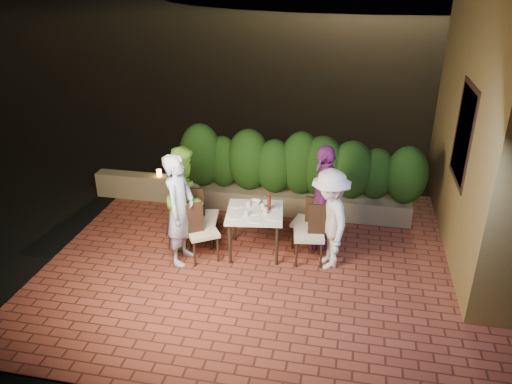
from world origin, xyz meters
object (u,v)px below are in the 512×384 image
(parapet_lamp, at_px, (159,173))
(chair_left_front, at_px, (202,231))
(diner_white, at_px, (329,219))
(diner_blue, at_px, (180,210))
(bowl, at_px, (255,202))
(chair_right_front, at_px, (309,233))
(chair_left_back, at_px, (204,216))
(diner_green, at_px, (185,196))
(beer_bottle, at_px, (269,201))
(diner_purple, at_px, (324,197))
(dining_table, at_px, (255,232))
(chair_right_back, at_px, (306,221))

(parapet_lamp, bearing_deg, chair_left_front, -52.60)
(diner_white, bearing_deg, diner_blue, -102.28)
(bowl, relative_size, chair_right_front, 0.18)
(chair_left_back, xyz_separation_m, diner_green, (-0.29, -0.04, 0.36))
(beer_bottle, xyz_separation_m, diner_green, (-1.42, 0.01, -0.05))
(chair_left_front, bearing_deg, diner_purple, -9.67)
(dining_table, distance_m, chair_left_front, 0.87)
(bowl, xyz_separation_m, chair_left_back, (-0.86, -0.14, -0.27))
(diner_white, bearing_deg, chair_left_front, -104.45)
(chair_left_back, xyz_separation_m, diner_white, (2.11, -0.30, 0.31))
(chair_left_back, distance_m, diner_purple, 2.04)
(chair_right_back, bearing_deg, chair_left_back, 20.11)
(dining_table, xyz_separation_m, chair_right_front, (0.89, -0.10, 0.13))
(chair_left_front, relative_size, parapet_lamp, 7.21)
(diner_blue, distance_m, parapet_lamp, 2.40)
(diner_white, bearing_deg, chair_right_front, -119.43)
(dining_table, bearing_deg, bowl, 100.31)
(diner_purple, bearing_deg, chair_left_front, -64.22)
(diner_blue, xyz_separation_m, diner_green, (-0.11, 0.59, -0.05))
(chair_left_back, height_order, diner_green, diner_green)
(bowl, xyz_separation_m, chair_left_front, (-0.73, -0.65, -0.27))
(bowl, bearing_deg, chair_right_front, -22.59)
(parapet_lamp, bearing_deg, chair_right_front, -28.13)
(chair_left_back, height_order, chair_right_back, chair_left_back)
(bowl, distance_m, diner_green, 1.17)
(beer_bottle, bearing_deg, diner_white, -14.49)
(beer_bottle, height_order, chair_left_front, beer_bottle)
(chair_left_front, height_order, diner_white, diner_white)
(chair_left_back, relative_size, diner_purple, 0.56)
(diner_blue, relative_size, parapet_lamp, 13.00)
(chair_right_front, relative_size, diner_blue, 0.56)
(chair_right_back, distance_m, parapet_lamp, 3.31)
(beer_bottle, height_order, chair_right_front, beer_bottle)
(chair_right_front, bearing_deg, diner_blue, 1.95)
(dining_table, distance_m, diner_white, 1.28)
(chair_right_back, bearing_deg, beer_bottle, 36.58)
(chair_right_front, height_order, chair_right_back, chair_right_front)
(chair_right_back, xyz_separation_m, diner_purple, (0.26, 0.09, 0.44))
(bowl, bearing_deg, beer_bottle, -35.17)
(chair_left_back, height_order, diner_white, diner_white)
(beer_bottle, xyz_separation_m, diner_purple, (0.85, 0.34, -0.01))
(chair_left_back, xyz_separation_m, diner_purple, (1.98, 0.29, 0.40))
(bowl, bearing_deg, parapet_lamp, 149.66)
(bowl, height_order, parapet_lamp, bowl)
(beer_bottle, xyz_separation_m, bowl, (-0.27, 0.19, -0.14))
(diner_white, relative_size, parapet_lamp, 11.61)
(diner_blue, xyz_separation_m, diner_purple, (2.16, 0.92, -0.01))
(bowl, xyz_separation_m, chair_right_back, (0.86, 0.07, -0.31))
(chair_right_back, relative_size, parapet_lamp, 6.63)
(parapet_lamp, bearing_deg, chair_right_back, -21.84)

